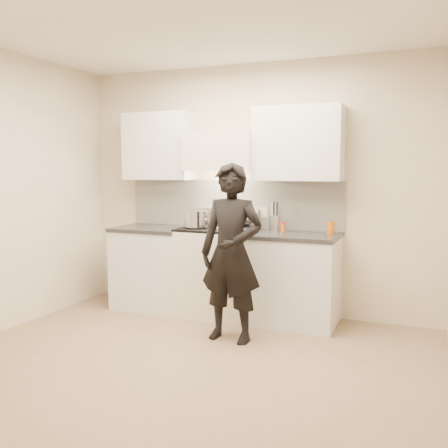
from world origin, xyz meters
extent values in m
plane|color=#866B51|center=(0.00, 0.00, 0.00)|extent=(4.00, 4.00, 0.00)
cube|color=beige|center=(0.00, 1.75, 1.35)|extent=(4.00, 0.04, 2.70)
cube|color=beige|center=(0.00, -1.75, 1.35)|extent=(4.00, 0.04, 2.70)
cube|color=silver|center=(0.00, 0.00, 2.69)|extent=(4.00, 3.50, 0.02)
cube|color=white|center=(-0.25, 1.74, 1.19)|extent=(2.50, 0.02, 0.53)
cube|color=#B6B6BE|center=(-0.30, 1.70, 1.03)|extent=(0.76, 0.08, 0.20)
cube|color=beige|center=(-0.30, 1.55, 1.75)|extent=(0.76, 0.40, 0.40)
cylinder|color=#A7A5B5|center=(-0.30, 1.37, 1.57)|extent=(0.66, 0.02, 0.02)
cube|color=silver|center=(0.53, 1.58, 1.83)|extent=(0.90, 0.33, 0.75)
cube|color=silver|center=(-1.08, 1.58, 1.83)|extent=(0.80, 0.33, 0.75)
cube|color=beige|center=(0.13, 1.73, 1.10)|extent=(0.08, 0.01, 0.12)
cube|color=beige|center=(-0.30, 1.43, 0.46)|extent=(0.76, 0.65, 0.92)
cube|color=black|center=(-0.30, 1.43, 0.93)|extent=(0.76, 0.65, 0.02)
cube|color=silver|center=(-0.14, 1.54, 0.95)|extent=(0.36, 0.34, 0.01)
cylinder|color=#A7A5B5|center=(-0.30, 1.13, 0.78)|extent=(0.62, 0.02, 0.02)
cylinder|color=black|center=(-0.48, 1.28, 0.95)|extent=(0.18, 0.18, 0.01)
cylinder|color=black|center=(-0.12, 1.28, 0.95)|extent=(0.18, 0.18, 0.01)
cylinder|color=black|center=(-0.48, 1.57, 0.95)|extent=(0.18, 0.18, 0.01)
cylinder|color=black|center=(-0.12, 1.57, 0.95)|extent=(0.18, 0.18, 0.01)
cube|color=silver|center=(0.53, 1.43, 0.44)|extent=(0.90, 0.65, 0.88)
cube|color=black|center=(0.53, 1.43, 0.90)|extent=(0.92, 0.67, 0.04)
cube|color=silver|center=(-1.08, 1.43, 0.44)|extent=(0.80, 0.65, 0.88)
cube|color=black|center=(-1.08, 1.43, 0.90)|extent=(0.82, 0.67, 0.04)
ellipsoid|color=#A7A5B5|center=(-0.10, 1.57, 1.05)|extent=(0.34, 0.34, 0.19)
torus|color=#A7A5B5|center=(-0.10, 1.57, 1.10)|extent=(0.36, 0.36, 0.02)
ellipsoid|color=beige|center=(-0.10, 1.57, 1.04)|extent=(0.19, 0.19, 0.09)
cylinder|color=white|center=(-0.15, 1.43, 1.15)|extent=(0.10, 0.24, 0.18)
cylinder|color=#A7A5B5|center=(-0.50, 1.33, 1.04)|extent=(0.31, 0.31, 0.17)
cube|color=#A7A5B5|center=(-0.65, 1.37, 1.11)|extent=(0.06, 0.04, 0.01)
cube|color=#A7A5B5|center=(-0.35, 1.29, 1.11)|extent=(0.06, 0.04, 0.01)
cylinder|color=#B6B6BE|center=(0.28, 1.63, 1.00)|extent=(0.11, 0.11, 0.16)
cylinder|color=black|center=(0.30, 1.62, 1.08)|extent=(0.01, 0.01, 0.29)
cylinder|color=white|center=(0.30, 1.64, 1.08)|extent=(0.01, 0.01, 0.29)
cylinder|color=#B6B6BE|center=(0.28, 1.65, 1.08)|extent=(0.01, 0.01, 0.29)
cylinder|color=black|center=(0.26, 1.65, 1.08)|extent=(0.01, 0.01, 0.29)
cylinder|color=#B6B6BE|center=(0.25, 1.63, 1.08)|extent=(0.01, 0.01, 0.29)
cylinder|color=white|center=(0.26, 1.61, 1.08)|extent=(0.01, 0.01, 0.29)
cylinder|color=black|center=(0.28, 1.60, 1.08)|extent=(0.01, 0.01, 0.29)
cylinder|color=#B6B6BE|center=(0.29, 1.61, 1.08)|extent=(0.01, 0.01, 0.29)
cylinder|color=#CA5F11|center=(0.39, 1.57, 0.96)|extent=(0.04, 0.04, 0.07)
cylinder|color=red|center=(0.39, 1.57, 1.01)|extent=(0.04, 0.04, 0.03)
cylinder|color=#B45807|center=(0.89, 1.55, 0.98)|extent=(0.07, 0.07, 0.13)
imported|color=black|center=(0.14, 0.71, 0.81)|extent=(0.62, 0.43, 1.63)
camera|label=1|loc=(1.76, -3.45, 1.56)|focal=40.00mm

